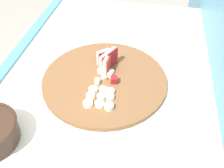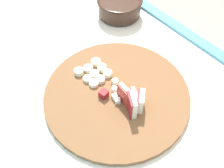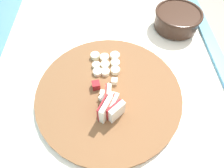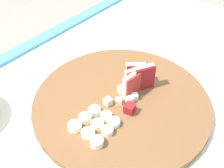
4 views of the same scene
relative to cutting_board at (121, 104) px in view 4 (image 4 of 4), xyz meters
The scene contains 4 objects.
cutting_board is the anchor object (origin of this frame).
apple_wedge_fan 0.07m from the cutting_board, behind, with size 0.09×0.07×0.06m.
apple_dice_pile 0.02m from the cutting_board, 137.44° to the left, with size 0.08×0.08×0.02m.
banana_slice_rows 0.10m from the cutting_board, ahead, with size 0.09×0.09×0.01m.
Camera 4 is at (0.26, 0.31, 1.43)m, focal length 47.68 mm.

